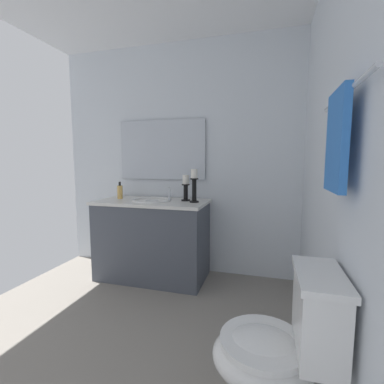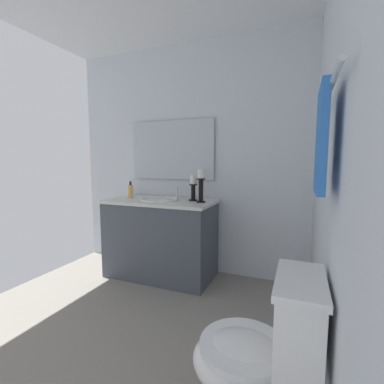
# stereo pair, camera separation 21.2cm
# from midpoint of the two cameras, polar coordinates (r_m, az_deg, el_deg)

# --- Properties ---
(floor) EXTENTS (2.49, 2.66, 0.02)m
(floor) POSITION_cam_midpoint_polar(r_m,az_deg,el_deg) (2.25, -12.13, -26.45)
(floor) COLOR gray
(floor) RESTS_ON ground
(wall_back) EXTENTS (2.49, 0.04, 2.45)m
(wall_back) POSITION_cam_midpoint_polar(r_m,az_deg,el_deg) (1.57, 31.30, 6.24)
(wall_back) COLOR silver
(wall_back) RESTS_ON ground
(wall_left) EXTENTS (0.04, 2.66, 2.45)m
(wall_left) POSITION_cam_midpoint_polar(r_m,az_deg,el_deg) (2.99, 0.81, 6.87)
(wall_left) COLOR silver
(wall_left) RESTS_ON ground
(vanity_cabinet) EXTENTS (0.58, 1.13, 0.81)m
(vanity_cabinet) POSITION_cam_midpoint_polar(r_m,az_deg,el_deg) (2.87, -4.54, -9.69)
(vanity_cabinet) COLOR #474C56
(vanity_cabinet) RESTS_ON ground
(sink_basin) EXTENTS (0.40, 0.40, 0.24)m
(sink_basin) POSITION_cam_midpoint_polar(r_m,az_deg,el_deg) (2.79, -4.59, -2.47)
(sink_basin) COLOR white
(sink_basin) RESTS_ON vanity_cabinet
(mirror) EXTENTS (0.02, 0.98, 0.64)m
(mirror) POSITION_cam_midpoint_polar(r_m,az_deg,el_deg) (3.01, -2.30, 8.86)
(mirror) COLOR silver
(candle_holder_tall) EXTENTS (0.09, 0.09, 0.32)m
(candle_holder_tall) POSITION_cam_midpoint_polar(r_m,az_deg,el_deg) (2.60, 4.22, 1.55)
(candle_holder_tall) COLOR black
(candle_holder_tall) RESTS_ON vanity_cabinet
(candle_holder_short) EXTENTS (0.09, 0.09, 0.26)m
(candle_holder_short) POSITION_cam_midpoint_polar(r_m,az_deg,el_deg) (2.71, 2.50, 1.02)
(candle_holder_short) COLOR black
(candle_holder_short) RESTS_ON vanity_cabinet
(soap_bottle) EXTENTS (0.06, 0.06, 0.18)m
(soap_bottle) POSITION_cam_midpoint_polar(r_m,az_deg,el_deg) (3.00, -10.91, 0.21)
(soap_bottle) COLOR #E5B259
(soap_bottle) RESTS_ON vanity_cabinet
(toilet) EXTENTS (0.39, 0.54, 0.75)m
(toilet) POSITION_cam_midpoint_polar(r_m,az_deg,el_deg) (1.41, 18.86, -30.34)
(toilet) COLOR white
(toilet) RESTS_ON ground
(towel_bar) EXTENTS (0.72, 0.02, 0.02)m
(towel_bar) POSITION_cam_midpoint_polar(r_m,az_deg,el_deg) (1.28, 31.60, 17.91)
(towel_bar) COLOR silver
(towel_near_vanity) EXTENTS (0.28, 0.03, 0.42)m
(towel_near_vanity) POSITION_cam_midpoint_polar(r_m,az_deg,el_deg) (1.25, 30.24, 9.41)
(towel_near_vanity) COLOR blue
(towel_near_vanity) RESTS_ON towel_bar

